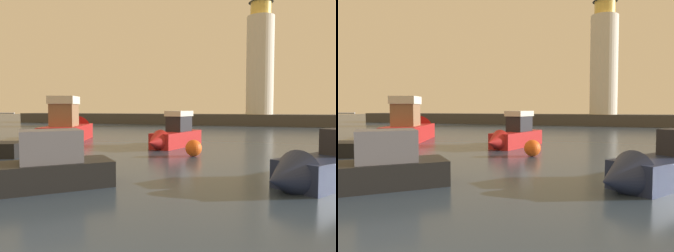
% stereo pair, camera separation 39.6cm
% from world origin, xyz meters
% --- Properties ---
extents(ground_plane, '(220.00, 220.00, 0.00)m').
position_xyz_m(ground_plane, '(0.00, 25.91, 0.00)').
color(ground_plane, '#2D3D51').
extents(breakwater, '(83.97, 4.86, 1.78)m').
position_xyz_m(breakwater, '(0.00, 51.81, 0.89)').
color(breakwater, '#423F3D').
rests_on(breakwater, ground_plane).
extents(lighthouse, '(4.26, 4.26, 18.91)m').
position_xyz_m(lighthouse, '(2.71, 51.81, 10.74)').
color(lighthouse, silver).
rests_on(lighthouse, breakwater).
extents(motorboat_0, '(5.49, 6.52, 2.29)m').
position_xyz_m(motorboat_0, '(5.84, 10.97, 0.63)').
color(motorboat_0, '#1E284C').
rests_on(motorboat_0, ground_plane).
extents(motorboat_1, '(6.07, 5.76, 2.44)m').
position_xyz_m(motorboat_1, '(-4.44, 6.78, 0.66)').
color(motorboat_1, black).
rests_on(motorboat_1, ground_plane).
extents(motorboat_2, '(5.70, 9.78, 4.34)m').
position_xyz_m(motorboat_2, '(-12.67, 22.75, 1.05)').
color(motorboat_2, '#B21E1E').
rests_on(motorboat_2, ground_plane).
extents(motorboat_3, '(2.90, 6.48, 2.74)m').
position_xyz_m(motorboat_3, '(-2.54, 20.21, 0.86)').
color(motorboat_3, '#B21E1E').
rests_on(motorboat_3, ground_plane).
extents(mooring_buoy, '(0.97, 0.97, 0.97)m').
position_xyz_m(mooring_buoy, '(-0.19, 16.26, 0.48)').
color(mooring_buoy, '#EA5919').
rests_on(mooring_buoy, ground_plane).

